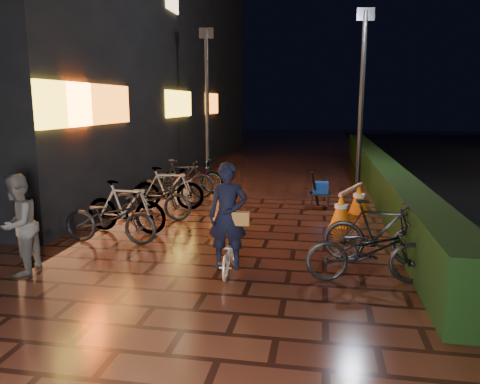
% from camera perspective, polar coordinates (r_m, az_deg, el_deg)
% --- Properties ---
extents(ground, '(80.00, 80.00, 0.00)m').
position_cam_1_polar(ground, '(7.75, -2.25, -9.07)').
color(ground, '#381911').
rests_on(ground, ground).
extents(hedge, '(0.70, 20.00, 1.00)m').
position_cam_1_polar(hedge, '(15.37, 16.37, 2.39)').
color(hedge, black).
rests_on(hedge, ground).
extents(bystander_person, '(0.67, 0.82, 1.58)m').
position_cam_1_polar(bystander_person, '(8.00, -25.46, -3.61)').
color(bystander_person, '#515153').
rests_on(bystander_person, ground).
extents(storefront_block, '(12.09, 22.00, 9.00)m').
position_cam_1_polar(storefront_block, '(21.73, -21.45, 15.02)').
color(storefront_block, black).
rests_on(storefront_block, ground).
extents(lamp_post_hedge, '(0.50, 0.16, 5.22)m').
position_cam_1_polar(lamp_post_hedge, '(14.08, 14.61, 11.44)').
color(lamp_post_hedge, black).
rests_on(lamp_post_hedge, ground).
extents(lamp_post_sf, '(0.48, 0.15, 5.03)m').
position_cam_1_polar(lamp_post_sf, '(15.95, -4.02, 11.28)').
color(lamp_post_sf, black).
rests_on(lamp_post_sf, ground).
extents(cyclist, '(0.65, 1.25, 1.76)m').
position_cam_1_polar(cyclist, '(7.27, -1.41, -5.00)').
color(cyclist, silver).
rests_on(cyclist, ground).
extents(traffic_barrier, '(0.99, 1.82, 0.74)m').
position_cam_1_polar(traffic_barrier, '(10.98, 13.31, -1.39)').
color(traffic_barrier, orange).
rests_on(traffic_barrier, ground).
extents(cart_assembly, '(0.54, 0.56, 0.98)m').
position_cam_1_polar(cart_assembly, '(11.94, 9.73, 0.37)').
color(cart_assembly, black).
rests_on(cart_assembly, ground).
extents(parked_bikes_storefront, '(2.04, 6.01, 1.07)m').
position_cam_1_polar(parked_bikes_storefront, '(11.61, -9.60, 0.10)').
color(parked_bikes_storefront, black).
rests_on(parked_bikes_storefront, ground).
extents(parked_bikes_hedge, '(2.10, 1.65, 1.07)m').
position_cam_1_polar(parked_bikes_hedge, '(7.61, 15.92, -5.84)').
color(parked_bikes_hedge, black).
rests_on(parked_bikes_hedge, ground).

